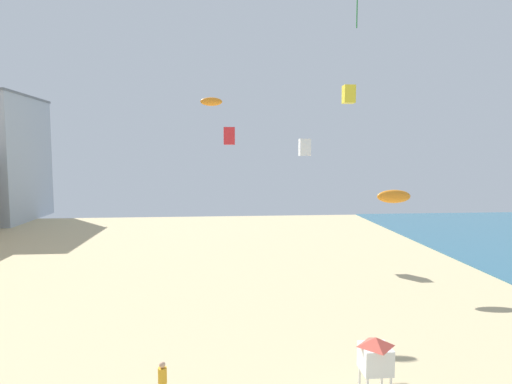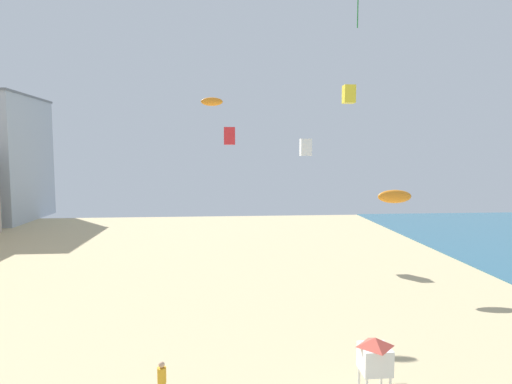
{
  "view_description": "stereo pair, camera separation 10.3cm",
  "coord_description": "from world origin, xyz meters",
  "px_view_note": "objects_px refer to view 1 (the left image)",
  "views": [
    {
      "loc": [
        1.28,
        -5.23,
        9.56
      ],
      "look_at": [
        3.11,
        16.46,
        7.61
      ],
      "focal_mm": 30.13,
      "sensor_mm": 36.0,
      "label": 1
    },
    {
      "loc": [
        1.38,
        -5.24,
        9.56
      ],
      "look_at": [
        3.11,
        16.46,
        7.61
      ],
      "focal_mm": 30.13,
      "sensor_mm": 36.0,
      "label": 2
    }
  ],
  "objects_px": {
    "kite_orange_parafoil": "(394,196)",
    "lifeguard_stand": "(375,355)",
    "kite_flyer": "(163,380)",
    "kite_yellow_box": "(349,94)",
    "kite_red_box": "(229,136)",
    "kite_orange_parafoil_2": "(211,102)",
    "kite_white_box": "(305,147)"
  },
  "relations": [
    {
      "from": "kite_white_box",
      "to": "kite_yellow_box",
      "type": "distance_m",
      "value": 18.38
    },
    {
      "from": "kite_white_box",
      "to": "kite_orange_parafoil",
      "type": "xyz_separation_m",
      "value": [
        4.55,
        -9.96,
        -3.66
      ]
    },
    {
      "from": "kite_white_box",
      "to": "lifeguard_stand",
      "type": "bearing_deg",
      "value": -94.71
    },
    {
      "from": "kite_red_box",
      "to": "kite_white_box",
      "type": "height_order",
      "value": "kite_red_box"
    },
    {
      "from": "kite_red_box",
      "to": "kite_yellow_box",
      "type": "relative_size",
      "value": 1.11
    },
    {
      "from": "kite_orange_parafoil",
      "to": "kite_flyer",
      "type": "bearing_deg",
      "value": -136.87
    },
    {
      "from": "kite_flyer",
      "to": "kite_white_box",
      "type": "distance_m",
      "value": 27.42
    },
    {
      "from": "lifeguard_stand",
      "to": "kite_flyer",
      "type": "bearing_deg",
      "value": -178.24
    },
    {
      "from": "kite_yellow_box",
      "to": "kite_orange_parafoil_2",
      "type": "xyz_separation_m",
      "value": [
        -7.06,
        8.14,
        0.53
      ]
    },
    {
      "from": "kite_flyer",
      "to": "kite_red_box",
      "type": "xyz_separation_m",
      "value": [
        2.8,
        8.76,
        9.64
      ]
    },
    {
      "from": "kite_orange_parafoil_2",
      "to": "lifeguard_stand",
      "type": "bearing_deg",
      "value": -65.66
    },
    {
      "from": "kite_white_box",
      "to": "kite_yellow_box",
      "type": "height_order",
      "value": "kite_yellow_box"
    },
    {
      "from": "kite_flyer",
      "to": "lifeguard_stand",
      "type": "bearing_deg",
      "value": 138.56
    },
    {
      "from": "kite_flyer",
      "to": "kite_red_box",
      "type": "distance_m",
      "value": 13.33
    },
    {
      "from": "kite_flyer",
      "to": "kite_yellow_box",
      "type": "height_order",
      "value": "kite_yellow_box"
    },
    {
      "from": "kite_orange_parafoil",
      "to": "kite_yellow_box",
      "type": "relative_size",
      "value": 2.77
    },
    {
      "from": "kite_orange_parafoil",
      "to": "kite_orange_parafoil_2",
      "type": "bearing_deg",
      "value": -179.67
    },
    {
      "from": "kite_orange_parafoil",
      "to": "kite_orange_parafoil_2",
      "type": "distance_m",
      "value": 14.58
    },
    {
      "from": "kite_flyer",
      "to": "kite_orange_parafoil_2",
      "type": "bearing_deg",
      "value": -134.61
    },
    {
      "from": "kite_white_box",
      "to": "kite_yellow_box",
      "type": "xyz_separation_m",
      "value": [
        -1.39,
        -18.17,
        2.4
      ]
    },
    {
      "from": "kite_white_box",
      "to": "kite_orange_parafoil",
      "type": "bearing_deg",
      "value": -65.42
    },
    {
      "from": "kite_orange_parafoil",
      "to": "kite_orange_parafoil_2",
      "type": "height_order",
      "value": "kite_orange_parafoil_2"
    },
    {
      "from": "kite_flyer",
      "to": "kite_yellow_box",
      "type": "xyz_separation_m",
      "value": [
        8.77,
        5.56,
        11.63
      ]
    },
    {
      "from": "kite_yellow_box",
      "to": "kite_orange_parafoil_2",
      "type": "height_order",
      "value": "kite_orange_parafoil_2"
    },
    {
      "from": "lifeguard_stand",
      "to": "kite_orange_parafoil_2",
      "type": "relative_size",
      "value": 1.72
    },
    {
      "from": "kite_red_box",
      "to": "kite_orange_parafoil_2",
      "type": "relative_size",
      "value": 0.67
    },
    {
      "from": "lifeguard_stand",
      "to": "kite_white_box",
      "type": "distance_m",
      "value": 25.75
    },
    {
      "from": "kite_red_box",
      "to": "kite_yellow_box",
      "type": "xyz_separation_m",
      "value": [
        5.97,
        -3.2,
        1.98
      ]
    },
    {
      "from": "kite_orange_parafoil",
      "to": "lifeguard_stand",
      "type": "bearing_deg",
      "value": -114.56
    },
    {
      "from": "kite_orange_parafoil",
      "to": "kite_yellow_box",
      "type": "height_order",
      "value": "kite_yellow_box"
    },
    {
      "from": "kite_flyer",
      "to": "kite_orange_parafoil_2",
      "type": "xyz_separation_m",
      "value": [
        1.71,
        13.7,
        12.16
      ]
    },
    {
      "from": "kite_red_box",
      "to": "kite_orange_parafoil_2",
      "type": "bearing_deg",
      "value": 102.44
    }
  ]
}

